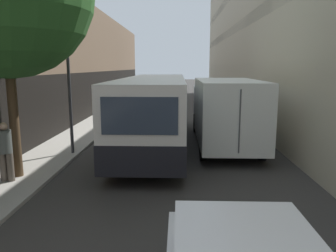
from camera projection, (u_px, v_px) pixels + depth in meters
The scene contains 8 objects.
ground_plane at pixel (175, 141), 15.07m from camera, with size 150.00×150.00×0.00m, color #33302D.
sidewalk_left at pixel (74, 139), 15.21m from camera, with size 2.07×60.00×0.11m.
building_left_shopfront at pixel (23, 65), 14.67m from camera, with size 2.40×60.00×7.57m.
bus at pixel (155, 109), 14.26m from camera, with size 2.51×11.45×2.92m.
box_truck at pixel (224, 110), 14.07m from camera, with size 2.38×7.51×2.86m.
panel_van at pixel (146, 95), 26.98m from camera, with size 1.96×4.12×1.95m.
pedestrian at pixel (5, 150), 9.37m from camera, with size 0.40×0.38×1.72m.
street_lamp at pixel (65, 12), 11.72m from camera, with size 0.36×0.80×7.64m.
Camera 1 is at (0.16, 0.30, 3.38)m, focal length 35.00 mm.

